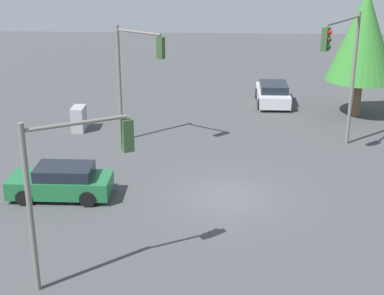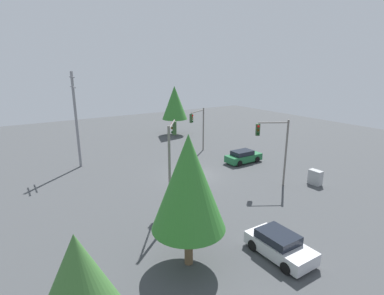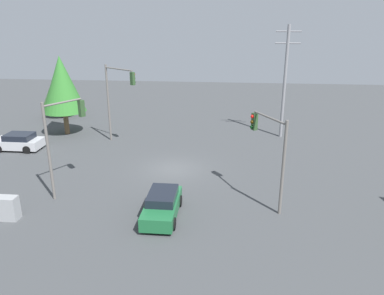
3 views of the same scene
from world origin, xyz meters
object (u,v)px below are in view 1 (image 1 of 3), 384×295
Objects in this scene: sedan_green at (61,182)px; traffic_signal_aux at (136,67)px; sedan_silver at (273,94)px; traffic_signal_cross at (344,60)px; traffic_signal_main at (72,171)px; electrical_cabinet at (79,119)px.

sedan_green is 0.69× the size of traffic_signal_aux.
sedan_silver is 0.58× the size of traffic_signal_cross.
sedan_green is at bearing 81.24° from traffic_signal_main.
traffic_signal_aux reaches higher than sedan_green.
electrical_cabinet is at bearing -153.24° from sedan_silver.
sedan_silver is 0.94× the size of sedan_green.
traffic_signal_aux is (6.56, -2.40, 3.47)m from sedan_green.
traffic_signal_main is at bearing -5.29° from traffic_signal_cross.
sedan_green reaches higher than sedan_silver.
sedan_silver is 0.72× the size of traffic_signal_main.
traffic_signal_cross reaches higher than electrical_cabinet.
sedan_green is at bearing -79.50° from traffic_signal_aux.
traffic_signal_main is at bearing -60.62° from traffic_signal_aux.
traffic_signal_main is (-6.04, -2.14, 3.14)m from sedan_green.
sedan_green is 0.76× the size of traffic_signal_main.
sedan_silver is at bearing 75.56° from traffic_signal_aux.
sedan_silver is 2.93× the size of electrical_cabinet.
electrical_cabinet is at bearing 74.63° from traffic_signal_main.
traffic_signal_main is 0.81× the size of traffic_signal_cross.
traffic_signal_cross is 1.12× the size of traffic_signal_aux.
sedan_silver is at bearing -35.29° from sedan_green.
traffic_signal_aux is 5.39m from electrical_cabinet.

